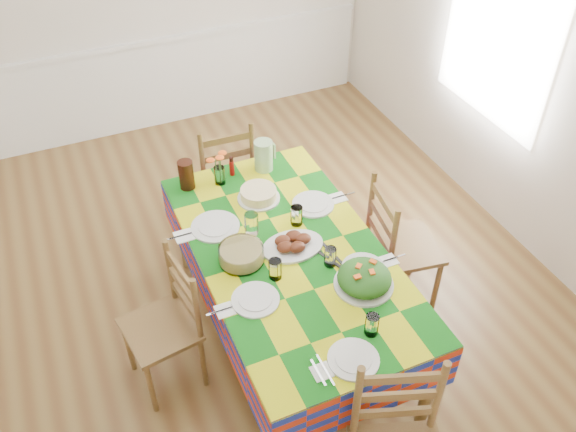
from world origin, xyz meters
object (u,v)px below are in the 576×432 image
object	(u,v)px
meat_platter	(292,244)
tea_pitcher	(186,175)
chair_far	(224,175)
chair_right	(398,247)
chair_left	(167,326)
dining_table	(290,262)
green_pitcher	(264,156)

from	to	relation	value
meat_platter	tea_pitcher	distance (m)	0.95
chair_far	chair_right	size ratio (longest dim) A/B	0.98
chair_left	meat_platter	bearing A→B (deg)	82.60
meat_platter	chair_left	bearing A→B (deg)	-178.56
meat_platter	chair_right	world-z (taller)	chair_right
chair_left	tea_pitcher	bearing A→B (deg)	145.03
chair_right	chair_left	bearing A→B (deg)	98.94
dining_table	chair_right	size ratio (longest dim) A/B	1.97
dining_table	green_pitcher	xyz separation A→B (m)	(0.17, 0.86, 0.20)
green_pitcher	chair_right	world-z (taller)	chair_right
dining_table	meat_platter	xyz separation A→B (m)	(0.03, 0.03, 0.12)
tea_pitcher	chair_far	size ratio (longest dim) A/B	0.21
meat_platter	tea_pitcher	size ratio (longest dim) A/B	1.86
tea_pitcher	chair_far	distance (m)	0.69
chair_far	chair_right	distance (m)	1.52
green_pitcher	tea_pitcher	bearing A→B (deg)	178.81
chair_left	chair_far	bearing A→B (deg)	138.67
tea_pitcher	meat_platter	bearing A→B (deg)	-63.75
green_pitcher	chair_far	distance (m)	0.61
green_pitcher	chair_left	world-z (taller)	green_pitcher
dining_table	chair_far	distance (m)	1.30
chair_far	chair_left	world-z (taller)	chair_far
dining_table	chair_far	size ratio (longest dim) A/B	2.00
chair_far	meat_platter	bearing A→B (deg)	93.54
dining_table	green_pitcher	distance (m)	0.90
chair_left	chair_right	distance (m)	1.63
chair_right	tea_pitcher	bearing A→B (deg)	63.16
dining_table	chair_left	world-z (taller)	chair_left
dining_table	chair_far	world-z (taller)	chair_far
green_pitcher	tea_pitcher	xyz separation A→B (m)	(-0.56, 0.01, -0.01)
dining_table	chair_far	xyz separation A→B (m)	(-0.00, 1.29, -0.20)
chair_far	chair_right	bearing A→B (deg)	124.77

